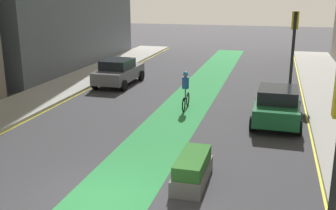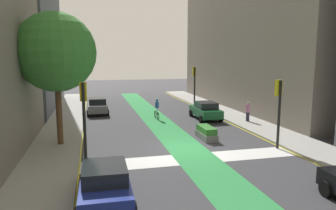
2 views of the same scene
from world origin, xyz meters
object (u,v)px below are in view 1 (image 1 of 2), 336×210
traffic_signal_far_right (294,37)px  cyclist_in_lane (186,90)px  car_grey_left_far (119,72)px  car_green_right_far (277,105)px  median_planter (192,169)px

traffic_signal_far_right → cyclist_in_lane: bearing=-139.3°
car_grey_left_far → cyclist_in_lane: (5.07, -4.11, 0.17)m
car_green_right_far → median_planter: 6.90m
car_grey_left_far → median_planter: size_ratio=1.90×
traffic_signal_far_right → median_planter: 12.37m
traffic_signal_far_right → median_planter: traffic_signal_far_right is taller
median_planter → car_green_right_far: bearing=70.0°
car_grey_left_far → car_green_right_far: bearing=-28.7°
cyclist_in_lane → median_planter: cyclist_in_lane is taller
cyclist_in_lane → median_planter: size_ratio=0.83×
car_green_right_far → cyclist_in_lane: bearing=166.8°
median_planter → car_grey_left_far: bearing=121.0°
cyclist_in_lane → car_green_right_far: bearing=-13.2°
traffic_signal_far_right → car_grey_left_far: bearing=-179.4°
traffic_signal_far_right → median_planter: bearing=-104.5°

